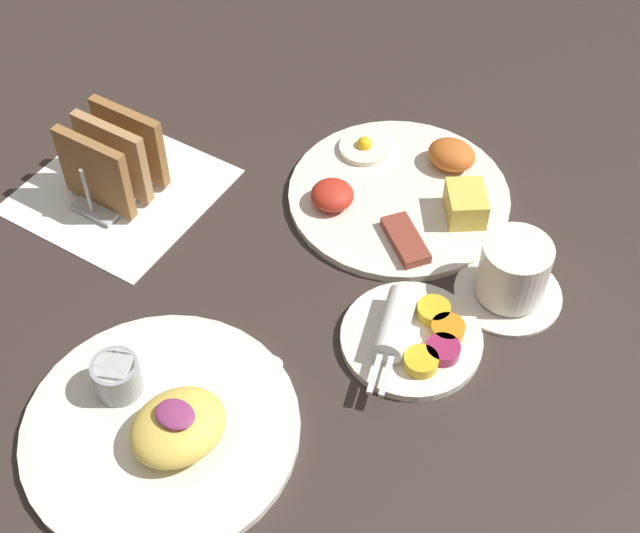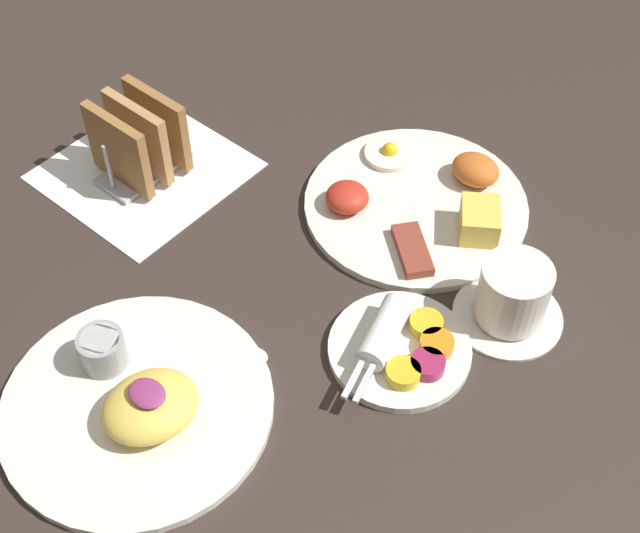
{
  "view_description": "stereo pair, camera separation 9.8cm",
  "coord_description": "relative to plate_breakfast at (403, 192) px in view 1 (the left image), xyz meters",
  "views": [
    {
      "loc": [
        0.4,
        -0.49,
        0.77
      ],
      "look_at": [
        0.06,
        0.05,
        0.03
      ],
      "focal_mm": 50.0,
      "sensor_mm": 36.0,
      "label": 1
    },
    {
      "loc": [
        0.48,
        -0.43,
        0.77
      ],
      "look_at": [
        0.06,
        0.05,
        0.03
      ],
      "focal_mm": 50.0,
      "sensor_mm": 36.0,
      "label": 2
    }
  ],
  "objects": [
    {
      "name": "toast_rack",
      "position": [
        -0.3,
        -0.17,
        0.04
      ],
      "size": [
        0.1,
        0.12,
        0.1
      ],
      "color": "#B7B7BC",
      "rests_on": "ground_plane"
    },
    {
      "name": "napkin_flat",
      "position": [
        -0.3,
        -0.17,
        -0.01
      ],
      "size": [
        0.22,
        0.22,
        0.0
      ],
      "color": "white",
      "rests_on": "ground_plane"
    },
    {
      "name": "plate_condiments",
      "position": [
        0.11,
        -0.19,
        0.0
      ],
      "size": [
        0.15,
        0.17,
        0.04
      ],
      "color": "silver",
      "rests_on": "ground_plane"
    },
    {
      "name": "ground_plane",
      "position": [
        -0.08,
        -0.22,
        -0.01
      ],
      "size": [
        3.0,
        3.0,
        0.0
      ],
      "primitive_type": "plane",
      "color": "#332823"
    },
    {
      "name": "plate_foreground",
      "position": [
        -0.05,
        -0.41,
        0.0
      ],
      "size": [
        0.27,
        0.27,
        0.06
      ],
      "color": "silver",
      "rests_on": "ground_plane"
    },
    {
      "name": "teaspoon",
      "position": [
        0.01,
        -0.32,
        -0.01
      ],
      "size": [
        0.07,
        0.12,
        0.01
      ],
      "color": "silver",
      "rests_on": "ground_plane"
    },
    {
      "name": "plate_breakfast",
      "position": [
        0.0,
        0.0,
        0.0
      ],
      "size": [
        0.27,
        0.27,
        0.05
      ],
      "color": "silver",
      "rests_on": "ground_plane"
    },
    {
      "name": "coffee_cup",
      "position": [
        0.17,
        -0.07,
        0.02
      ],
      "size": [
        0.12,
        0.12,
        0.08
      ],
      "color": "silver",
      "rests_on": "ground_plane"
    }
  ]
}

